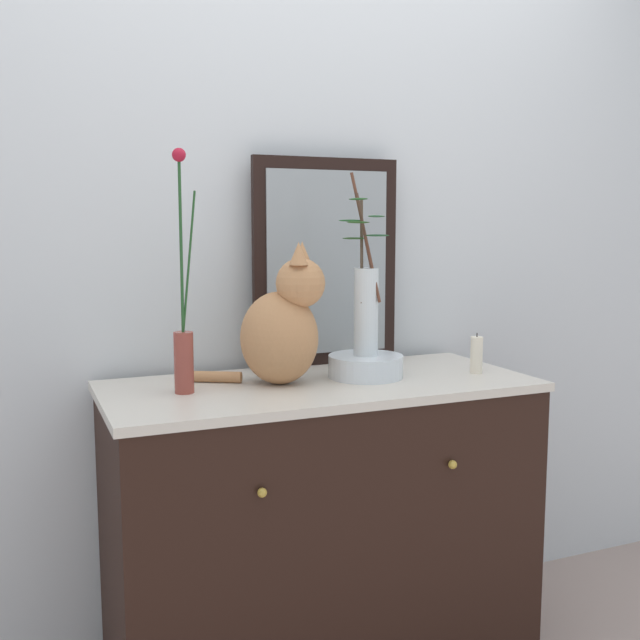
{
  "coord_description": "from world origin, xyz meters",
  "views": [
    {
      "loc": [
        -0.81,
        -1.92,
        1.34
      ],
      "look_at": [
        0.0,
        0.0,
        1.07
      ],
      "focal_mm": 41.41,
      "sensor_mm": 36.0,
      "label": 1
    }
  ],
  "objects_px": {
    "cat_sitting": "(283,326)",
    "vase_slim_green": "(183,337)",
    "sideboard": "(320,529)",
    "vase_glass_clear": "(366,303)",
    "mirror_leaning": "(326,262)",
    "candle_pillar": "(476,355)",
    "bowl_porcelain": "(366,366)"
  },
  "relations": [
    {
      "from": "mirror_leaning",
      "to": "vase_glass_clear",
      "type": "bearing_deg",
      "value": -85.17
    },
    {
      "from": "sideboard",
      "to": "vase_glass_clear",
      "type": "height_order",
      "value": "vase_glass_clear"
    },
    {
      "from": "mirror_leaning",
      "to": "vase_slim_green",
      "type": "xyz_separation_m",
      "value": [
        -0.52,
        -0.24,
        -0.18
      ]
    },
    {
      "from": "vase_slim_green",
      "to": "vase_glass_clear",
      "type": "relative_size",
      "value": 1.21
    },
    {
      "from": "sideboard",
      "to": "vase_glass_clear",
      "type": "relative_size",
      "value": 2.31
    },
    {
      "from": "sideboard",
      "to": "cat_sitting",
      "type": "bearing_deg",
      "value": 171.06
    },
    {
      "from": "cat_sitting",
      "to": "vase_slim_green",
      "type": "relative_size",
      "value": 0.64
    },
    {
      "from": "sideboard",
      "to": "mirror_leaning",
      "type": "bearing_deg",
      "value": 62.97
    },
    {
      "from": "sideboard",
      "to": "candle_pillar",
      "type": "height_order",
      "value": "candle_pillar"
    },
    {
      "from": "mirror_leaning",
      "to": "vase_glass_clear",
      "type": "distance_m",
      "value": 0.27
    },
    {
      "from": "cat_sitting",
      "to": "bowl_porcelain",
      "type": "relative_size",
      "value": 1.86
    },
    {
      "from": "vase_slim_green",
      "to": "vase_glass_clear",
      "type": "distance_m",
      "value": 0.54
    },
    {
      "from": "bowl_porcelain",
      "to": "cat_sitting",
      "type": "bearing_deg",
      "value": 178.54
    },
    {
      "from": "cat_sitting",
      "to": "bowl_porcelain",
      "type": "bearing_deg",
      "value": -1.46
    },
    {
      "from": "vase_glass_clear",
      "to": "sideboard",
      "type": "bearing_deg",
      "value": -177.02
    },
    {
      "from": "bowl_porcelain",
      "to": "vase_slim_green",
      "type": "bearing_deg",
      "value": 179.67
    },
    {
      "from": "sideboard",
      "to": "vase_slim_green",
      "type": "distance_m",
      "value": 0.71
    },
    {
      "from": "sideboard",
      "to": "candle_pillar",
      "type": "bearing_deg",
      "value": -7.85
    },
    {
      "from": "mirror_leaning",
      "to": "candle_pillar",
      "type": "xyz_separation_m",
      "value": [
        0.36,
        -0.32,
        -0.27
      ]
    },
    {
      "from": "cat_sitting",
      "to": "vase_slim_green",
      "type": "distance_m",
      "value": 0.28
    },
    {
      "from": "candle_pillar",
      "to": "bowl_porcelain",
      "type": "bearing_deg",
      "value": 167.05
    },
    {
      "from": "bowl_porcelain",
      "to": "vase_glass_clear",
      "type": "height_order",
      "value": "vase_glass_clear"
    },
    {
      "from": "vase_glass_clear",
      "to": "vase_slim_green",
      "type": "bearing_deg",
      "value": 179.41
    },
    {
      "from": "mirror_leaning",
      "to": "candle_pillar",
      "type": "height_order",
      "value": "mirror_leaning"
    },
    {
      "from": "cat_sitting",
      "to": "bowl_porcelain",
      "type": "height_order",
      "value": "cat_sitting"
    },
    {
      "from": "mirror_leaning",
      "to": "vase_glass_clear",
      "type": "relative_size",
      "value": 1.24
    },
    {
      "from": "vase_slim_green",
      "to": "bowl_porcelain",
      "type": "distance_m",
      "value": 0.56
    },
    {
      "from": "vase_slim_green",
      "to": "mirror_leaning",
      "type": "bearing_deg",
      "value": 24.72
    },
    {
      "from": "bowl_porcelain",
      "to": "vase_glass_clear",
      "type": "relative_size",
      "value": 0.42
    },
    {
      "from": "bowl_porcelain",
      "to": "vase_glass_clear",
      "type": "distance_m",
      "value": 0.19
    },
    {
      "from": "mirror_leaning",
      "to": "bowl_porcelain",
      "type": "xyz_separation_m",
      "value": [
        0.02,
        -0.24,
        -0.3
      ]
    },
    {
      "from": "sideboard",
      "to": "mirror_leaning",
      "type": "xyz_separation_m",
      "value": [
        0.13,
        0.25,
        0.77
      ]
    }
  ]
}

